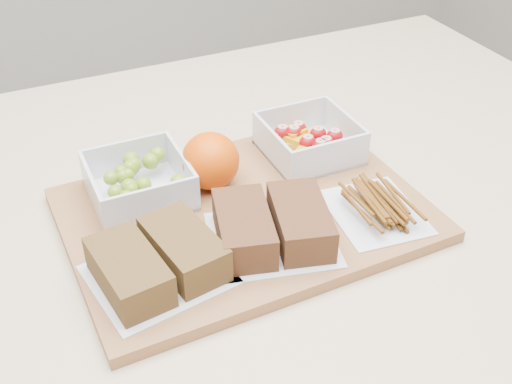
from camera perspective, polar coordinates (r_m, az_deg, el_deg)
cutting_board at (r=0.78m, az=-0.94°, el=-2.02°), size 0.43×0.31×0.02m
grape_container at (r=0.79m, az=-10.27°, el=0.88°), size 0.12×0.12×0.05m
fruit_container at (r=0.87m, az=4.72°, el=4.47°), size 0.12×0.12×0.05m
orange at (r=0.80m, az=-4.08°, el=2.79°), size 0.07×0.07×0.07m
sandwich_bag_left at (r=0.68m, az=-8.78°, el=-6.07°), size 0.16×0.14×0.04m
sandwich_bag_center at (r=0.71m, az=1.46°, el=-3.02°), size 0.16×0.15×0.04m
pretzel_bag at (r=0.77m, az=10.58°, el=-1.05°), size 0.11×0.13×0.03m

